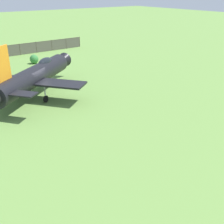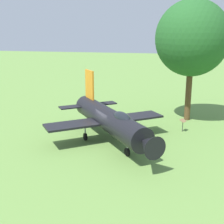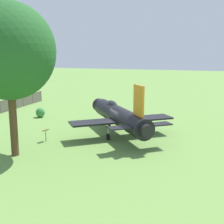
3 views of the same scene
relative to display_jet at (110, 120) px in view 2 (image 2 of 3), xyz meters
The scene contains 4 objects.
ground_plane 1.92m from the display_jet, 51.58° to the right, with size 200.00×200.00×0.00m, color #668E42.
display_jet is the anchor object (origin of this frame).
shade_tree 11.80m from the display_jet, 125.39° to the right, with size 6.90×6.81×11.55m.
info_plaque 7.05m from the display_jet, 142.14° to the right, with size 0.63×0.72×1.14m.
Camera 2 is at (-5.73, 22.57, 8.65)m, focal length 49.22 mm.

